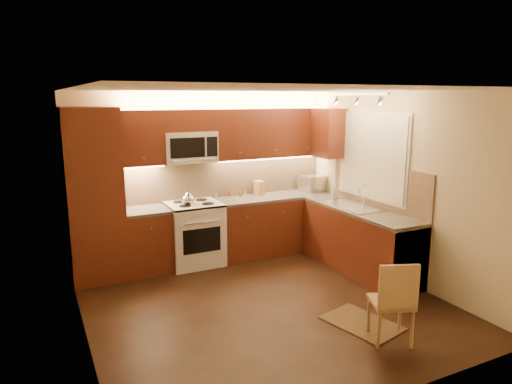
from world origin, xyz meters
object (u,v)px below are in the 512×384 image
kettle (188,198)px  dining_chair (391,300)px  microwave (189,147)px  sink (354,201)px  stove (194,234)px  toaster_oven (313,183)px  knife_block (259,188)px  soap_bottle (335,191)px

kettle → dining_chair: (1.14, -2.90, -0.59)m
microwave → sink: size_ratio=0.88×
stove → microwave: size_ratio=1.21×
toaster_oven → dining_chair: size_ratio=0.49×
stove → dining_chair: 3.15m
sink → dining_chair: bearing=-117.5°
knife_block → dining_chair: size_ratio=0.26×
dining_chair → soap_bottle: bearing=89.6°
sink → knife_block: bearing=122.9°
sink → soap_bottle: soap_bottle is taller
stove → soap_bottle: bearing=-14.3°
microwave → kettle: bearing=-117.2°
stove → kettle: size_ratio=4.37×
knife_block → soap_bottle: 1.19m
sink → knife_block: knife_block is taller
microwave → toaster_oven: bearing=-1.1°
knife_block → dining_chair: knife_block is taller
microwave → sink: (2.00, -1.26, -0.74)m
stove → kettle: (-0.10, -0.07, 0.57)m
microwave → toaster_oven: (2.11, -0.04, -0.69)m
soap_bottle → microwave: bearing=-179.8°
knife_block → sink: bearing=-63.4°
stove → sink: bearing=-29.4°
microwave → knife_block: (1.15, 0.05, -0.71)m
stove → soap_bottle: size_ratio=4.34×
kettle → soap_bottle: size_ratio=0.99×
microwave → dining_chair: 3.52m
stove → kettle: bearing=-147.1°
stove → toaster_oven: size_ratio=2.17×
kettle → dining_chair: kettle is taller
sink → toaster_oven: (0.11, 1.22, 0.05)m
knife_block → stove: bearing=-177.3°
toaster_oven → dining_chair: toaster_oven is taller
toaster_oven → dining_chair: (-1.07, -3.06, -0.59)m
stove → toaster_oven: (2.11, 0.09, 0.57)m
microwave → dining_chair: size_ratio=0.87×
stove → sink: (2.00, -1.12, 0.52)m
kettle → dining_chair: 3.18m
sink → kettle: (-2.10, 1.06, 0.05)m
sink → dining_chair: sink is taller
kettle → knife_block: bearing=18.6°
dining_chair → toaster_oven: bearing=93.8°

